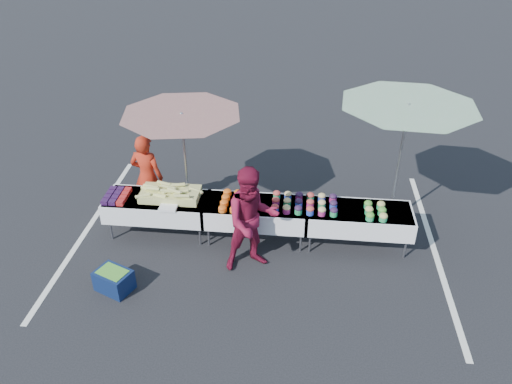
# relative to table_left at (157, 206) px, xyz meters

# --- Properties ---
(ground) EXTENTS (80.00, 80.00, 0.00)m
(ground) POSITION_rel_table_left_xyz_m (1.80, 0.00, -0.58)
(ground) COLOR black
(stripe_left) EXTENTS (0.10, 5.00, 0.00)m
(stripe_left) POSITION_rel_table_left_xyz_m (-1.40, 0.00, -0.58)
(stripe_left) COLOR silver
(stripe_left) RESTS_ON ground
(stripe_right) EXTENTS (0.10, 5.00, 0.00)m
(stripe_right) POSITION_rel_table_left_xyz_m (5.00, 0.00, -0.58)
(stripe_right) COLOR silver
(stripe_right) RESTS_ON ground
(table_left) EXTENTS (1.86, 0.81, 0.75)m
(table_left) POSITION_rel_table_left_xyz_m (0.00, 0.00, 0.00)
(table_left) COLOR white
(table_left) RESTS_ON ground
(table_center) EXTENTS (1.86, 0.81, 0.75)m
(table_center) POSITION_rel_table_left_xyz_m (1.80, 0.00, 0.00)
(table_center) COLOR white
(table_center) RESTS_ON ground
(table_right) EXTENTS (1.86, 0.81, 0.75)m
(table_right) POSITION_rel_table_left_xyz_m (3.60, 0.00, 0.00)
(table_right) COLOR white
(table_right) RESTS_ON ground
(berry_punnets) EXTENTS (0.40, 0.54, 0.08)m
(berry_punnets) POSITION_rel_table_left_xyz_m (-0.71, -0.06, 0.21)
(berry_punnets) COLOR black
(berry_punnets) RESTS_ON table_left
(corn_pile) EXTENTS (1.16, 0.57, 0.26)m
(corn_pile) POSITION_rel_table_left_xyz_m (0.24, 0.04, 0.26)
(corn_pile) COLOR #C1C263
(corn_pile) RESTS_ON table_left
(plastic_bags) EXTENTS (0.30, 0.25, 0.05)m
(plastic_bags) POSITION_rel_table_left_xyz_m (0.30, -0.30, 0.19)
(plastic_bags) COLOR white
(plastic_bags) RESTS_ON table_left
(carrot_bowls) EXTENTS (0.55, 0.69, 0.11)m
(carrot_bowls) POSITION_rel_table_left_xyz_m (1.45, -0.01, 0.22)
(carrot_bowls) COLOR #D56217
(carrot_bowls) RESTS_ON table_center
(potato_cups) EXTENTS (1.14, 0.58, 0.16)m
(potato_cups) POSITION_rel_table_left_xyz_m (2.65, 0.00, 0.25)
(potato_cups) COLOR #2742BA
(potato_cups) RESTS_ON table_right
(bean_baskets) EXTENTS (0.36, 0.50, 0.15)m
(bean_baskets) POSITION_rel_table_left_xyz_m (3.86, -0.10, 0.24)
(bean_baskets) COLOR #238F51
(bean_baskets) RESTS_ON table_right
(vendor) EXTENTS (0.68, 0.50, 1.72)m
(vendor) POSITION_rel_table_left_xyz_m (-0.32, 0.55, 0.27)
(vendor) COLOR #AB2513
(vendor) RESTS_ON ground
(customer) EXTENTS (1.11, 1.00, 1.87)m
(customer) POSITION_rel_table_left_xyz_m (1.81, -0.75, 0.35)
(customer) COLOR maroon
(customer) RESTS_ON ground
(umbrella_left) EXTENTS (2.58, 2.58, 2.20)m
(umbrella_left) POSITION_rel_table_left_xyz_m (0.44, 0.54, 1.41)
(umbrella_left) COLOR black
(umbrella_left) RESTS_ON ground
(umbrella_right) EXTENTS (3.00, 3.00, 2.43)m
(umbrella_right) POSITION_rel_table_left_xyz_m (4.30, 0.80, 1.62)
(umbrella_right) COLOR black
(umbrella_right) RESTS_ON ground
(storage_bin) EXTENTS (0.67, 0.59, 0.36)m
(storage_bin) POSITION_rel_table_left_xyz_m (-0.31, -1.58, -0.40)
(storage_bin) COLOR #0C1B40
(storage_bin) RESTS_ON ground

